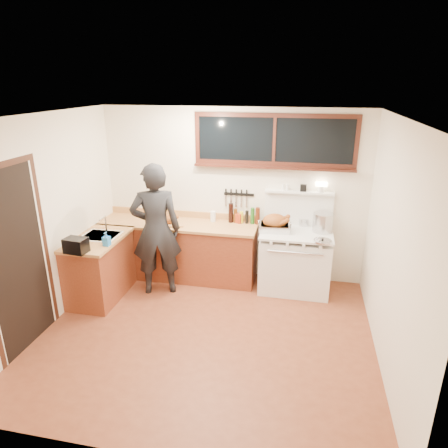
% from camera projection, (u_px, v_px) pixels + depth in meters
% --- Properties ---
extents(ground_plane, '(4.00, 3.50, 0.02)m').
position_uv_depth(ground_plane, '(206.00, 335.00, 4.92)').
color(ground_plane, brown).
extents(room_shell, '(4.10, 3.60, 2.65)m').
position_uv_depth(room_shell, '(204.00, 206.00, 4.35)').
color(room_shell, silver).
rests_on(room_shell, ground).
extents(counter_back, '(2.44, 0.64, 1.00)m').
position_uv_depth(counter_back, '(179.00, 249.00, 6.25)').
color(counter_back, maroon).
rests_on(counter_back, ground).
extents(counter_left, '(0.64, 1.09, 0.90)m').
position_uv_depth(counter_left, '(100.00, 267.00, 5.66)').
color(counter_left, maroon).
rests_on(counter_left, ground).
extents(sink_unit, '(0.50, 0.45, 0.37)m').
position_uv_depth(sink_unit, '(101.00, 239.00, 5.59)').
color(sink_unit, white).
rests_on(sink_unit, counter_left).
extents(vintage_stove, '(1.02, 0.74, 1.58)m').
position_uv_depth(vintage_stove, '(295.00, 259.00, 5.86)').
color(vintage_stove, white).
rests_on(vintage_stove, ground).
extents(back_window, '(2.32, 0.13, 0.77)m').
position_uv_depth(back_window, '(274.00, 146.00, 5.68)').
color(back_window, black).
rests_on(back_window, room_shell).
extents(left_doorway, '(0.02, 1.04, 2.17)m').
position_uv_depth(left_doorway, '(18.00, 259.00, 4.41)').
color(left_doorway, black).
rests_on(left_doorway, ground).
extents(knife_strip, '(0.46, 0.03, 0.28)m').
position_uv_depth(knife_strip, '(238.00, 195.00, 6.05)').
color(knife_strip, black).
rests_on(knife_strip, room_shell).
extents(man, '(0.81, 0.67, 1.92)m').
position_uv_depth(man, '(156.00, 230.00, 5.62)').
color(man, black).
rests_on(man, ground).
extents(soap_bottle, '(0.09, 0.09, 0.19)m').
position_uv_depth(soap_bottle, '(106.00, 239.00, 5.21)').
color(soap_bottle, '#2A7DD2').
rests_on(soap_bottle, counter_left).
extents(toaster, '(0.29, 0.22, 0.19)m').
position_uv_depth(toaster, '(76.00, 245.00, 5.01)').
color(toaster, black).
rests_on(toaster, counter_left).
extents(cutting_board, '(0.49, 0.41, 0.14)m').
position_uv_depth(cutting_board, '(170.00, 221.00, 6.01)').
color(cutting_board, '#BE854B').
rests_on(cutting_board, counter_back).
extents(roast_turkey, '(0.49, 0.37, 0.25)m').
position_uv_depth(roast_turkey, '(275.00, 224.00, 5.74)').
color(roast_turkey, silver).
rests_on(roast_turkey, vintage_stove).
extents(stockpot, '(0.32, 0.32, 0.27)m').
position_uv_depth(stockpot, '(323.00, 222.00, 5.69)').
color(stockpot, silver).
rests_on(stockpot, vintage_stove).
extents(saucepan, '(0.19, 0.27, 0.11)m').
position_uv_depth(saucepan, '(304.00, 222.00, 5.95)').
color(saucepan, silver).
rests_on(saucepan, vintage_stove).
extents(pot_lid, '(0.25, 0.25, 0.04)m').
position_uv_depth(pot_lid, '(322.00, 241.00, 5.37)').
color(pot_lid, silver).
rests_on(pot_lid, vintage_stove).
extents(coffee_tin, '(0.12, 0.11, 0.15)m').
position_uv_depth(coffee_tin, '(239.00, 218.00, 6.06)').
color(coffee_tin, '#9D2F11').
rests_on(coffee_tin, counter_back).
extents(pitcher, '(0.11, 0.11, 0.16)m').
position_uv_depth(pitcher, '(213.00, 216.00, 6.12)').
color(pitcher, white).
rests_on(pitcher, counter_back).
extents(bottle_cluster, '(0.48, 0.07, 0.30)m').
position_uv_depth(bottle_cluster, '(243.00, 215.00, 6.03)').
color(bottle_cluster, black).
rests_on(bottle_cluster, counter_back).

